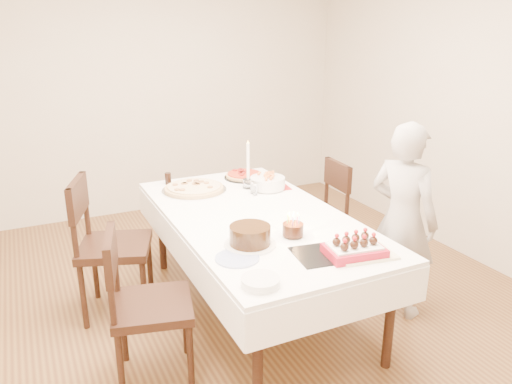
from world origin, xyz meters
name	(u,v)px	position (x,y,z in m)	size (l,w,h in m)	color
floor	(244,315)	(0.00, 0.00, 0.00)	(5.00, 5.00, 0.00)	#52311C
wall_back	(147,89)	(0.00, 2.50, 1.35)	(4.50, 0.04, 2.70)	beige
wall_right	(490,108)	(2.25, 0.00, 1.35)	(0.04, 5.00, 2.70)	beige
dining_table	(256,263)	(0.12, 0.04, 0.38)	(1.14, 2.14, 0.75)	white
chair_right_savory	(316,215)	(0.89, 0.47, 0.46)	(0.47, 0.47, 0.92)	black
chair_left_savory	(115,247)	(-0.79, 0.45, 0.51)	(0.53, 0.53, 1.03)	black
chair_left_dessert	(153,306)	(-0.74, -0.38, 0.48)	(0.49, 0.49, 0.95)	black
person	(402,220)	(1.05, -0.40, 0.70)	(0.51, 0.34, 1.41)	#A8A39E
pizza_white	(194,188)	(-0.10, 0.73, 0.77)	(0.51, 0.51, 0.04)	beige
pizza_pepperoni	(244,175)	(0.41, 0.88, 0.77)	(0.35, 0.35, 0.04)	red
red_placemat	(273,187)	(0.52, 0.55, 0.75)	(0.24, 0.24, 0.01)	#B21E1E
pasta_bowl	(267,183)	(0.45, 0.52, 0.80)	(0.28, 0.28, 0.09)	white
taper_candle	(248,164)	(0.32, 0.61, 0.95)	(0.09, 0.09, 0.40)	white
shaker_pair	(255,189)	(0.30, 0.42, 0.80)	(0.08, 0.08, 0.10)	white
cola_glass	(168,179)	(-0.23, 0.99, 0.80)	(0.05, 0.05, 0.10)	black
layer_cake	(250,236)	(-0.13, -0.41, 0.81)	(0.32, 0.32, 0.12)	black
cake_board	(320,255)	(0.18, -0.70, 0.75)	(0.29, 0.29, 0.01)	black
birthday_cake	(293,224)	(0.16, -0.40, 0.83)	(0.13, 0.13, 0.14)	#3E2110
strawberry_box	(354,249)	(0.35, -0.79, 0.79)	(0.33, 0.22, 0.08)	maroon
box_lid	(364,255)	(0.40, -0.81, 0.75)	(0.34, 0.22, 0.03)	beige
plate_stack	(260,282)	(-0.29, -0.87, 0.77)	(0.20, 0.20, 0.04)	white
china_plate	(237,258)	(-0.27, -0.54, 0.76)	(0.25, 0.25, 0.01)	white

